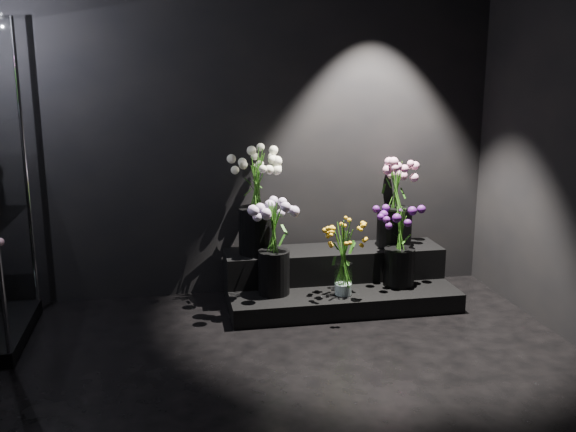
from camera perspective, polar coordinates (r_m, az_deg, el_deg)
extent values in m
plane|color=black|center=(3.31, -0.77, -18.22)|extent=(4.00, 4.00, 0.00)
plane|color=black|center=(4.82, -4.96, 9.25)|extent=(4.00, 0.00, 4.00)
plane|color=black|center=(0.98, 19.71, -7.07)|extent=(4.00, 0.00, 4.00)
cube|color=black|center=(4.83, 4.60, -6.93)|extent=(1.66, 0.74, 0.14)
cube|color=black|center=(4.94, 4.08, -4.20)|extent=(1.66, 0.37, 0.23)
cylinder|color=white|center=(4.58, 4.93, -5.58)|extent=(0.13, 0.13, 0.24)
cylinder|color=black|center=(4.58, -1.27, -5.03)|extent=(0.22, 0.22, 0.32)
cylinder|color=black|center=(4.82, 9.85, -4.48)|extent=(0.23, 0.23, 0.28)
cylinder|color=black|center=(4.75, -2.74, -1.28)|extent=(0.28, 0.28, 0.34)
cylinder|color=black|center=(5.00, 9.42, -0.97)|extent=(0.27, 0.27, 0.30)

